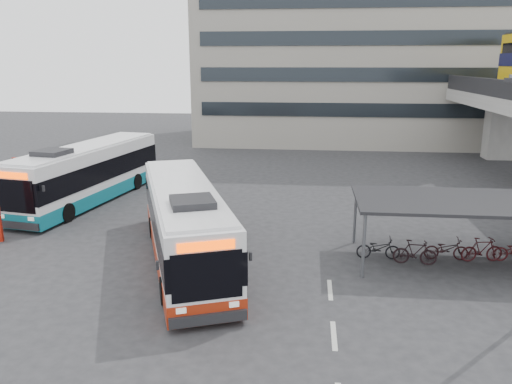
# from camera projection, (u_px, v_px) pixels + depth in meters

# --- Properties ---
(ground) EXTENTS (120.00, 120.00, 0.00)m
(ground) POSITION_uv_depth(u_px,v_px,m) (258.00, 287.00, 17.46)
(ground) COLOR #28282B
(ground) RESTS_ON ground
(bike_shelter) EXTENTS (10.00, 4.00, 2.54)m
(bike_shelter) POSITION_uv_depth(u_px,v_px,m) (486.00, 230.00, 19.13)
(bike_shelter) COLOR #595B60
(bike_shelter) RESTS_ON ground
(office_block) EXTENTS (30.00, 15.00, 25.00)m
(office_block) POSITION_uv_depth(u_px,v_px,m) (357.00, 10.00, 48.34)
(office_block) COLOR gray
(office_block) RESTS_ON ground
(road_markings) EXTENTS (0.15, 7.60, 0.01)m
(road_markings) POSITION_uv_depth(u_px,v_px,m) (334.00, 336.00, 14.31)
(road_markings) COLOR beige
(road_markings) RESTS_ON ground
(bus_main) EXTENTS (6.15, 11.19, 3.27)m
(bus_main) POSITION_uv_depth(u_px,v_px,m) (184.00, 224.00, 19.40)
(bus_main) COLOR white
(bus_main) RESTS_ON ground
(bus_teal) EXTENTS (4.37, 11.77, 3.41)m
(bus_teal) POSITION_uv_depth(u_px,v_px,m) (88.00, 174.00, 27.85)
(bus_teal) COLOR white
(bus_teal) RESTS_ON ground
(pedestrian) EXTENTS (0.57, 0.66, 1.54)m
(pedestrian) POSITION_uv_depth(u_px,v_px,m) (239.00, 253.00, 18.50)
(pedestrian) COLOR black
(pedestrian) RESTS_ON ground
(sign_totem_north) EXTENTS (0.54, 0.24, 2.50)m
(sign_totem_north) POSITION_uv_depth(u_px,v_px,m) (19.00, 179.00, 27.92)
(sign_totem_north) COLOR #9C1709
(sign_totem_north) RESTS_ON ground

